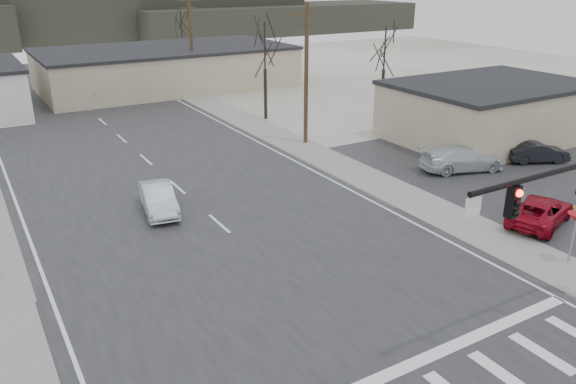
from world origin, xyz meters
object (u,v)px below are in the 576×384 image
(car_far_b, at_px, (9,68))
(car_parked_dark_b, at_px, (537,152))
(car_parked_red, at_px, (540,211))
(car_far_a, at_px, (92,96))
(sedan_crossing, at_px, (158,199))
(car_parked_silver, at_px, (462,159))

(car_far_b, relative_size, car_parked_dark_b, 1.00)
(car_parked_red, relative_size, car_parked_dark_b, 1.18)
(car_far_a, xyz_separation_m, car_parked_red, (12.96, -39.75, -0.07))
(sedan_crossing, distance_m, car_parked_dark_b, 24.85)
(car_far_b, height_order, car_parked_red, car_far_b)
(car_far_b, distance_m, car_parked_silver, 58.69)
(car_parked_dark_b, bearing_deg, car_parked_silver, 100.69)
(car_far_b, relative_size, car_parked_silver, 0.75)
(car_parked_red, bearing_deg, car_parked_dark_b, -71.70)
(car_parked_red, distance_m, car_parked_dark_b, 10.59)
(sedan_crossing, relative_size, car_parked_silver, 0.82)
(car_far_a, relative_size, car_far_b, 1.23)
(car_parked_red, height_order, car_parked_dark_b, car_parked_dark_b)
(car_parked_silver, bearing_deg, sedan_crossing, 97.02)
(sedan_crossing, height_order, car_far_a, sedan_crossing)
(car_parked_dark_b, bearing_deg, car_far_a, 57.36)
(car_parked_red, bearing_deg, car_far_b, -3.33)
(car_far_a, bearing_deg, car_far_b, -88.36)
(sedan_crossing, distance_m, car_parked_silver, 19.09)
(car_parked_dark_b, bearing_deg, car_far_b, 49.69)
(car_parked_dark_b, bearing_deg, sedan_crossing, 103.51)
(sedan_crossing, xyz_separation_m, car_far_b, (-1.90, 51.51, -0.04))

